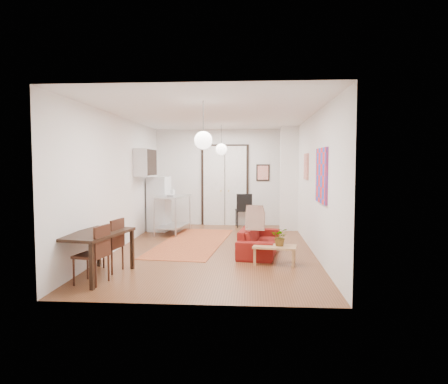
# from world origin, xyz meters

# --- Properties ---
(floor) EXTENTS (7.00, 7.00, 0.00)m
(floor) POSITION_xyz_m (0.00, 0.00, 0.00)
(floor) COLOR brown
(floor) RESTS_ON ground
(ceiling) EXTENTS (4.20, 7.00, 0.02)m
(ceiling) POSITION_xyz_m (0.00, 0.00, 2.90)
(ceiling) COLOR silver
(ceiling) RESTS_ON wall_back
(wall_back) EXTENTS (4.20, 0.02, 2.90)m
(wall_back) POSITION_xyz_m (0.00, 3.50, 1.45)
(wall_back) COLOR silver
(wall_back) RESTS_ON floor
(wall_front) EXTENTS (4.20, 0.02, 2.90)m
(wall_front) POSITION_xyz_m (0.00, -3.50, 1.45)
(wall_front) COLOR silver
(wall_front) RESTS_ON floor
(wall_left) EXTENTS (0.02, 7.00, 2.90)m
(wall_left) POSITION_xyz_m (-2.10, 0.00, 1.45)
(wall_left) COLOR silver
(wall_left) RESTS_ON floor
(wall_right) EXTENTS (0.02, 7.00, 2.90)m
(wall_right) POSITION_xyz_m (2.10, 0.00, 1.45)
(wall_right) COLOR silver
(wall_right) RESTS_ON floor
(double_doors) EXTENTS (1.44, 0.06, 2.50)m
(double_doors) POSITION_xyz_m (0.00, 3.46, 1.20)
(double_doors) COLOR white
(double_doors) RESTS_ON wall_back
(stub_partition) EXTENTS (0.50, 0.10, 2.90)m
(stub_partition) POSITION_xyz_m (1.85, 2.55, 1.45)
(stub_partition) COLOR silver
(stub_partition) RESTS_ON floor
(wall_cabinet) EXTENTS (0.35, 1.00, 0.70)m
(wall_cabinet) POSITION_xyz_m (-1.92, 1.50, 1.90)
(wall_cabinet) COLOR silver
(wall_cabinet) RESTS_ON wall_left
(painting_popart) EXTENTS (0.05, 1.00, 1.00)m
(painting_popart) POSITION_xyz_m (2.08, -1.25, 1.65)
(painting_popart) COLOR red
(painting_popart) RESTS_ON wall_right
(painting_abstract) EXTENTS (0.05, 0.50, 0.60)m
(painting_abstract) POSITION_xyz_m (2.08, 0.80, 1.80)
(painting_abstract) COLOR #EDDFC5
(painting_abstract) RESTS_ON wall_right
(poster_back) EXTENTS (0.40, 0.03, 0.50)m
(poster_back) POSITION_xyz_m (1.15, 3.47, 1.60)
(poster_back) COLOR red
(poster_back) RESTS_ON wall_back
(print_left) EXTENTS (0.03, 0.44, 0.54)m
(print_left) POSITION_xyz_m (-2.07, 2.00, 1.95)
(print_left) COLOR #8E5D3B
(print_left) RESTS_ON wall_left
(pendant_back) EXTENTS (0.30, 0.30, 0.80)m
(pendant_back) POSITION_xyz_m (0.00, 2.00, 2.25)
(pendant_back) COLOR silver
(pendant_back) RESTS_ON ceiling
(pendant_front) EXTENTS (0.30, 0.30, 0.80)m
(pendant_front) POSITION_xyz_m (0.00, -2.00, 2.25)
(pendant_front) COLOR silver
(pendant_front) RESTS_ON ceiling
(kilim_rug) EXTENTS (1.76, 3.88, 0.01)m
(kilim_rug) POSITION_xyz_m (-0.58, 0.69, 0.00)
(kilim_rug) COLOR #B45E2D
(kilim_rug) RESTS_ON floor
(sofa) EXTENTS (1.92, 0.97, 0.54)m
(sofa) POSITION_xyz_m (0.98, -0.30, 0.27)
(sofa) COLOR maroon
(sofa) RESTS_ON floor
(coffee_table) EXTENTS (0.84, 0.56, 0.35)m
(coffee_table) POSITION_xyz_m (1.24, -1.27, 0.30)
(coffee_table) COLOR #A5794E
(coffee_table) RESTS_ON floor
(potted_plant) EXTENTS (0.34, 0.31, 0.34)m
(potted_plant) POSITION_xyz_m (1.34, -1.27, 0.52)
(potted_plant) COLOR #345E2A
(potted_plant) RESTS_ON coffee_table
(kitchen_counter) EXTENTS (0.84, 1.40, 1.01)m
(kitchen_counter) POSITION_xyz_m (-1.31, 1.94, 0.67)
(kitchen_counter) COLOR #BBBEC1
(kitchen_counter) RESTS_ON floor
(bowl) EXTENTS (0.31, 0.31, 0.06)m
(bowl) POSITION_xyz_m (-1.31, 1.64, 1.04)
(bowl) COLOR beige
(bowl) RESTS_ON kitchen_counter
(soap_bottle) EXTENTS (0.13, 0.13, 0.21)m
(soap_bottle) POSITION_xyz_m (-1.36, 2.19, 1.12)
(soap_bottle) COLOR teal
(soap_bottle) RESTS_ON kitchen_counter
(fridge) EXTENTS (0.60, 0.60, 1.51)m
(fridge) POSITION_xyz_m (-1.75, 2.25, 0.76)
(fridge) COLOR silver
(fridge) RESTS_ON floor
(dining_table) EXTENTS (1.01, 1.46, 0.74)m
(dining_table) POSITION_xyz_m (-1.75, -2.31, 0.66)
(dining_table) COLOR black
(dining_table) RESTS_ON floor
(dining_chair_near) EXTENTS (0.51, 0.66, 0.92)m
(dining_chair_near) POSITION_xyz_m (-1.68, -1.87, 0.53)
(dining_chair_near) COLOR #3C1F13
(dining_chair_near) RESTS_ON floor
(dining_chair_far) EXTENTS (0.51, 0.66, 0.92)m
(dining_chair_far) POSITION_xyz_m (-1.68, -2.57, 0.53)
(dining_chair_far) COLOR #3C1F13
(dining_chair_far) RESTS_ON floor
(black_side_chair) EXTENTS (0.51, 0.52, 0.99)m
(black_side_chair) POSITION_xyz_m (0.57, 3.25, 0.58)
(black_side_chair) COLOR black
(black_side_chair) RESTS_ON floor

